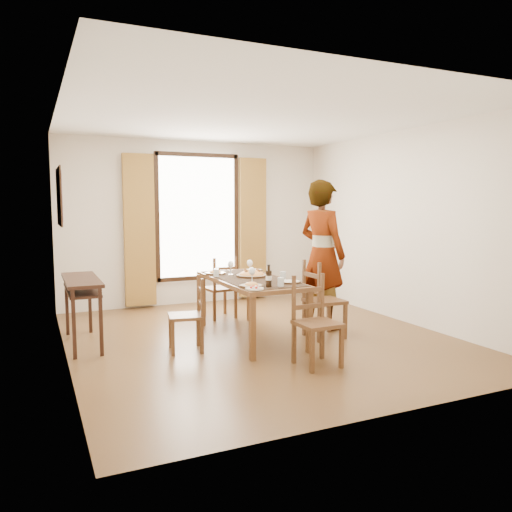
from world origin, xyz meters
name	(u,v)px	position (x,y,z in m)	size (l,w,h in m)	color
ground	(259,338)	(0.00, 0.00, 0.00)	(5.00, 5.00, 0.00)	#4B3117
room_shell	(255,214)	(0.00, 0.13, 1.54)	(4.60, 5.10, 2.74)	beige
console_table	(82,288)	(-2.03, 0.60, 0.68)	(0.38, 1.20, 0.80)	black
dining_table	(251,284)	(-0.09, 0.05, 0.69)	(0.82, 1.80, 0.76)	brown
chair_west	(188,317)	(-0.96, -0.15, 0.39)	(0.44, 0.44, 0.85)	brown
chair_north	(221,289)	(-0.05, 1.24, 0.42)	(0.44, 0.44, 0.91)	brown
chair_south	(316,324)	(0.10, -1.18, 0.43)	(0.42, 0.42, 0.93)	brown
chair_east	(322,302)	(0.73, -0.30, 0.45)	(0.43, 0.43, 0.97)	brown
man	(322,255)	(1.00, 0.16, 0.99)	(0.67, 0.83, 1.99)	gray
plate_sw	(251,284)	(-0.34, -0.54, 0.78)	(0.27, 0.27, 0.05)	silver
plate_se	(290,280)	(0.18, -0.46, 0.78)	(0.27, 0.27, 0.05)	silver
plate_nw	(215,272)	(-0.36, 0.59, 0.78)	(0.27, 0.27, 0.05)	silver
plate_ne	(253,269)	(0.20, 0.64, 0.78)	(0.27, 0.27, 0.05)	silver
pasta_platter	(252,273)	(-0.02, 0.17, 0.81)	(0.40, 0.40, 0.10)	#C64D19
caprese_plate	(255,288)	(-0.39, -0.72, 0.78)	(0.20, 0.20, 0.04)	silver
wine_glass_a	(252,275)	(-0.22, -0.29, 0.85)	(0.08, 0.08, 0.18)	white
wine_glass_b	(250,266)	(0.06, 0.44, 0.85)	(0.08, 0.08, 0.18)	white
wine_glass_c	(231,268)	(-0.21, 0.42, 0.85)	(0.08, 0.08, 0.18)	white
tumbler_a	(283,276)	(0.21, -0.23, 0.81)	(0.07, 0.07, 0.10)	silver
tumbler_b	(216,273)	(-0.44, 0.34, 0.81)	(0.07, 0.07, 0.10)	silver
tumbler_c	(281,282)	(-0.04, -0.66, 0.81)	(0.07, 0.07, 0.10)	silver
wine_bottle	(269,276)	(-0.17, -0.63, 0.88)	(0.07, 0.07, 0.25)	black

